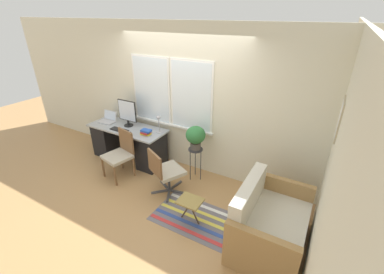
% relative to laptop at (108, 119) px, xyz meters
% --- Properties ---
extents(ground_plane, '(14.00, 14.00, 0.00)m').
position_rel_laptop_xyz_m(ground_plane, '(1.64, -0.35, -0.77)').
color(ground_plane, tan).
extents(wall_back_with_window, '(9.00, 0.12, 2.70)m').
position_rel_laptop_xyz_m(wall_back_with_window, '(1.63, 0.37, 0.58)').
color(wall_back_with_window, beige).
rests_on(wall_back_with_window, ground_plane).
extents(wall_right_with_picture, '(0.08, 9.00, 2.70)m').
position_rel_laptop_xyz_m(wall_right_with_picture, '(4.20, -0.35, 0.58)').
color(wall_right_with_picture, beige).
rests_on(wall_right_with_picture, ground_plane).
extents(desk, '(1.65, 0.64, 0.72)m').
position_rel_laptop_xyz_m(desk, '(0.56, -0.03, -0.39)').
color(desk, '#9EA3A8').
rests_on(desk, ground_plane).
extents(laptop, '(0.35, 0.26, 0.21)m').
position_rel_laptop_xyz_m(laptop, '(0.00, 0.00, 0.00)').
color(laptop, '#B7B7BC').
rests_on(laptop, desk).
extents(monitor, '(0.43, 0.19, 0.53)m').
position_rel_laptop_xyz_m(monitor, '(0.53, 0.05, 0.24)').
color(monitor, black).
rests_on(monitor, desk).
extents(keyboard, '(0.39, 0.14, 0.02)m').
position_rel_laptop_xyz_m(keyboard, '(0.52, -0.21, -0.04)').
color(keyboard, black).
rests_on(keyboard, desk).
extents(mouse, '(0.05, 0.08, 0.04)m').
position_rel_laptop_xyz_m(mouse, '(0.81, -0.23, -0.03)').
color(mouse, black).
rests_on(mouse, desk).
extents(desk_lamp, '(0.12, 0.12, 0.34)m').
position_rel_laptop_xyz_m(desk_lamp, '(1.26, 0.10, 0.17)').
color(desk_lamp, '#ADADB2').
rests_on(desk_lamp, desk).
extents(book_stack, '(0.22, 0.17, 0.10)m').
position_rel_laptop_xyz_m(book_stack, '(1.11, -0.11, 0.00)').
color(book_stack, yellow).
rests_on(book_stack, desk).
extents(desk_chair_wooden, '(0.54, 0.55, 0.88)m').
position_rel_laptop_xyz_m(desk_chair_wooden, '(0.84, -0.57, -0.30)').
color(desk_chair_wooden, brown).
rests_on(desk_chair_wooden, ground_plane).
extents(office_chair_swivel, '(0.63, 0.64, 0.83)m').
position_rel_laptop_xyz_m(office_chair_swivel, '(1.87, -0.60, -0.33)').
color(office_chair_swivel, '#47474C').
rests_on(office_chair_swivel, ground_plane).
extents(couch_loveseat, '(0.83, 1.24, 0.87)m').
position_rel_laptop_xyz_m(couch_loveseat, '(3.65, -0.81, -0.47)').
color(couch_loveseat, silver).
rests_on(couch_loveseat, ground_plane).
extents(plant_stand, '(0.26, 0.26, 0.62)m').
position_rel_laptop_xyz_m(plant_stand, '(2.10, 0.02, -0.22)').
color(plant_stand, '#333338').
rests_on(plant_stand, ground_plane).
extents(potted_plant, '(0.35, 0.35, 0.43)m').
position_rel_laptop_xyz_m(potted_plant, '(2.10, 0.02, 0.10)').
color(potted_plant, '#514C47').
rests_on(potted_plant, plant_stand).
extents(floor_rug_striped, '(1.39, 0.78, 0.01)m').
position_rel_laptop_xyz_m(floor_rug_striped, '(2.67, -0.89, -0.77)').
color(floor_rug_striped, slate).
rests_on(floor_rug_striped, ground_plane).
extents(folding_stool, '(0.35, 0.29, 0.39)m').
position_rel_laptop_xyz_m(folding_stool, '(2.56, -0.98, -0.43)').
color(folding_stool, olive).
rests_on(folding_stool, ground_plane).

